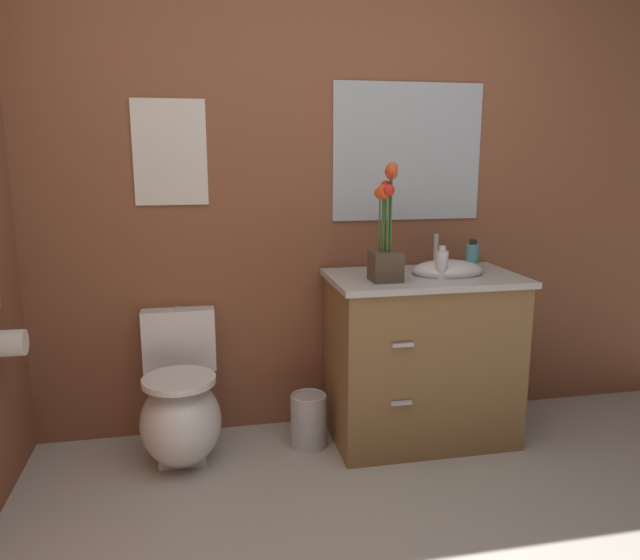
{
  "coord_description": "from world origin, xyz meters",
  "views": [
    {
      "loc": [
        -0.55,
        -1.44,
        1.45
      ],
      "look_at": [
        0.01,
        1.28,
        0.86
      ],
      "focal_mm": 34.1,
      "sensor_mm": 36.0,
      "label": 1
    }
  ],
  "objects_px": {
    "trash_bin": "(309,420)",
    "wall_mirror": "(408,152)",
    "flower_vase": "(386,238)",
    "lotion_bottle": "(442,264)",
    "wall_poster": "(170,153)",
    "toilet_paper_roll": "(11,343)",
    "toilet": "(181,409)",
    "vanity_cabinet": "(422,355)",
    "soap_bottle": "(472,256)"
  },
  "relations": [
    {
      "from": "soap_bottle",
      "to": "lotion_bottle",
      "type": "bearing_deg",
      "value": -146.16
    },
    {
      "from": "lotion_bottle",
      "to": "trash_bin",
      "type": "bearing_deg",
      "value": 170.98
    },
    {
      "from": "toilet",
      "to": "toilet_paper_roll",
      "type": "bearing_deg",
      "value": -163.4
    },
    {
      "from": "soap_bottle",
      "to": "wall_poster",
      "type": "xyz_separation_m",
      "value": [
        -1.49,
        0.23,
        0.52
      ]
    },
    {
      "from": "toilet",
      "to": "vanity_cabinet",
      "type": "relative_size",
      "value": 0.67
    },
    {
      "from": "flower_vase",
      "to": "toilet_paper_roll",
      "type": "height_order",
      "value": "flower_vase"
    },
    {
      "from": "flower_vase",
      "to": "lotion_bottle",
      "type": "xyz_separation_m",
      "value": [
        0.28,
        0.01,
        -0.13
      ]
    },
    {
      "from": "toilet",
      "to": "wall_poster",
      "type": "xyz_separation_m",
      "value": [
        -0.0,
        0.27,
        1.2
      ]
    },
    {
      "from": "toilet",
      "to": "vanity_cabinet",
      "type": "distance_m",
      "value": 1.22
    },
    {
      "from": "vanity_cabinet",
      "to": "soap_bottle",
      "type": "height_order",
      "value": "vanity_cabinet"
    },
    {
      "from": "vanity_cabinet",
      "to": "flower_vase",
      "type": "bearing_deg",
      "value": -158.34
    },
    {
      "from": "toilet",
      "to": "wall_mirror",
      "type": "height_order",
      "value": "wall_mirror"
    },
    {
      "from": "flower_vase",
      "to": "lotion_bottle",
      "type": "distance_m",
      "value": 0.31
    },
    {
      "from": "wall_mirror",
      "to": "flower_vase",
      "type": "bearing_deg",
      "value": -121.02
    },
    {
      "from": "wall_mirror",
      "to": "toilet",
      "type": "bearing_deg",
      "value": -167.46
    },
    {
      "from": "vanity_cabinet",
      "to": "wall_mirror",
      "type": "relative_size",
      "value": 1.3
    },
    {
      "from": "soap_bottle",
      "to": "trash_bin",
      "type": "relative_size",
      "value": 0.59
    },
    {
      "from": "lotion_bottle",
      "to": "vanity_cabinet",
      "type": "bearing_deg",
      "value": 118.91
    },
    {
      "from": "toilet_paper_roll",
      "to": "trash_bin",
      "type": "bearing_deg",
      "value": 8.16
    },
    {
      "from": "trash_bin",
      "to": "wall_poster",
      "type": "relative_size",
      "value": 0.54
    },
    {
      "from": "flower_vase",
      "to": "toilet_paper_roll",
      "type": "distance_m",
      "value": 1.67
    },
    {
      "from": "wall_poster",
      "to": "lotion_bottle",
      "type": "bearing_deg",
      "value": -16.91
    },
    {
      "from": "trash_bin",
      "to": "wall_mirror",
      "type": "height_order",
      "value": "wall_mirror"
    },
    {
      "from": "toilet",
      "to": "toilet_paper_roll",
      "type": "xyz_separation_m",
      "value": [
        -0.66,
        -0.2,
        0.44
      ]
    },
    {
      "from": "flower_vase",
      "to": "trash_bin",
      "type": "height_order",
      "value": "flower_vase"
    },
    {
      "from": "vanity_cabinet",
      "to": "toilet_paper_roll",
      "type": "distance_m",
      "value": 1.89
    },
    {
      "from": "wall_poster",
      "to": "toilet_paper_roll",
      "type": "distance_m",
      "value": 1.11
    },
    {
      "from": "lotion_bottle",
      "to": "soap_bottle",
      "type": "bearing_deg",
      "value": 33.84
    },
    {
      "from": "flower_vase",
      "to": "lotion_bottle",
      "type": "height_order",
      "value": "flower_vase"
    },
    {
      "from": "soap_bottle",
      "to": "wall_mirror",
      "type": "distance_m",
      "value": 0.63
    },
    {
      "from": "toilet",
      "to": "wall_poster",
      "type": "bearing_deg",
      "value": 90.0
    },
    {
      "from": "soap_bottle",
      "to": "toilet",
      "type": "bearing_deg",
      "value": -178.4
    },
    {
      "from": "wall_poster",
      "to": "toilet_paper_roll",
      "type": "relative_size",
      "value": 4.56
    },
    {
      "from": "lotion_bottle",
      "to": "wall_poster",
      "type": "xyz_separation_m",
      "value": [
        -1.25,
        0.38,
        0.52
      ]
    },
    {
      "from": "soap_bottle",
      "to": "toilet_paper_roll",
      "type": "distance_m",
      "value": 2.17
    },
    {
      "from": "vanity_cabinet",
      "to": "lotion_bottle",
      "type": "distance_m",
      "value": 0.5
    },
    {
      "from": "flower_vase",
      "to": "wall_poster",
      "type": "xyz_separation_m",
      "value": [
        -0.97,
        0.39,
        0.39
      ]
    },
    {
      "from": "soap_bottle",
      "to": "trash_bin",
      "type": "distance_m",
      "value": 1.17
    },
    {
      "from": "toilet",
      "to": "vanity_cabinet",
      "type": "height_order",
      "value": "vanity_cabinet"
    },
    {
      "from": "trash_bin",
      "to": "soap_bottle",
      "type": "bearing_deg",
      "value": 3.6
    },
    {
      "from": "toilet",
      "to": "flower_vase",
      "type": "xyz_separation_m",
      "value": [
        0.97,
        -0.12,
        0.82
      ]
    },
    {
      "from": "toilet",
      "to": "lotion_bottle",
      "type": "bearing_deg",
      "value": -5.18
    },
    {
      "from": "toilet",
      "to": "lotion_bottle",
      "type": "height_order",
      "value": "lotion_bottle"
    },
    {
      "from": "vanity_cabinet",
      "to": "wall_poster",
      "type": "xyz_separation_m",
      "value": [
        -1.21,
        0.29,
        1.01
      ]
    },
    {
      "from": "lotion_bottle",
      "to": "wall_mirror",
      "type": "height_order",
      "value": "wall_mirror"
    },
    {
      "from": "trash_bin",
      "to": "wall_mirror",
      "type": "distance_m",
      "value": 1.46
    },
    {
      "from": "toilet",
      "to": "vanity_cabinet",
      "type": "bearing_deg",
      "value": -1.26
    },
    {
      "from": "lotion_bottle",
      "to": "trash_bin",
      "type": "relative_size",
      "value": 0.58
    },
    {
      "from": "wall_poster",
      "to": "toilet_paper_roll",
      "type": "height_order",
      "value": "wall_poster"
    },
    {
      "from": "soap_bottle",
      "to": "lotion_bottle",
      "type": "relative_size",
      "value": 1.02
    }
  ]
}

